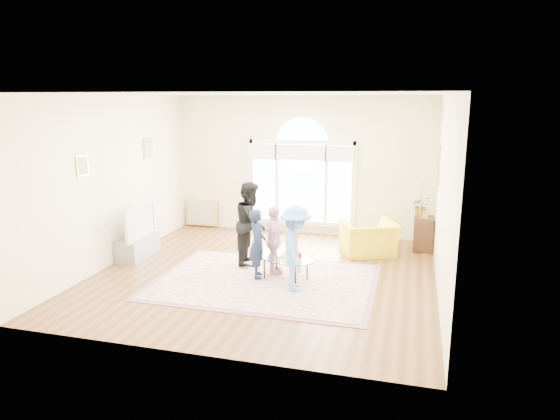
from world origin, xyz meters
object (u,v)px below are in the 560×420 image
(coffee_table, at_px, (286,259))
(armchair, at_px, (369,238))
(area_rug, at_px, (265,281))
(television, at_px, (137,221))
(tv_console, at_px, (138,247))

(coffee_table, xyz_separation_m, armchair, (1.26, 1.89, -0.06))
(area_rug, bearing_deg, television, 167.05)
(area_rug, bearing_deg, tv_console, 167.08)
(armchair, bearing_deg, coffee_table, 33.01)
(area_rug, bearing_deg, armchair, 52.25)
(tv_console, bearing_deg, armchair, 17.29)
(coffee_table, bearing_deg, tv_console, -169.06)
(television, distance_m, coffee_table, 3.25)
(coffee_table, bearing_deg, area_rug, -133.67)
(area_rug, distance_m, armchair, 2.61)
(armchair, bearing_deg, tv_console, -5.91)
(tv_console, distance_m, coffee_table, 3.24)
(area_rug, xyz_separation_m, coffee_table, (0.32, 0.16, 0.39))
(television, height_order, armchair, television)
(television, bearing_deg, area_rug, -12.95)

